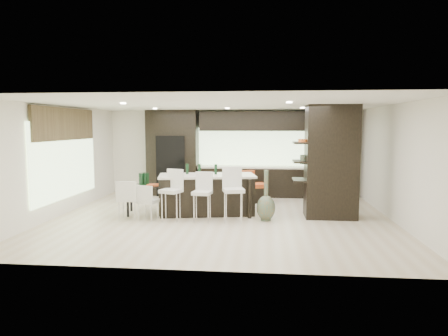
# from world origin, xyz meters

# --- Properties ---
(ground) EXTENTS (8.00, 8.00, 0.00)m
(ground) POSITION_xyz_m (0.00, 0.00, 0.00)
(ground) COLOR beige
(ground) RESTS_ON ground
(back_wall) EXTENTS (8.00, 0.02, 2.70)m
(back_wall) POSITION_xyz_m (0.00, 3.50, 1.35)
(back_wall) COLOR white
(back_wall) RESTS_ON ground
(left_wall) EXTENTS (0.02, 7.00, 2.70)m
(left_wall) POSITION_xyz_m (-4.00, 0.00, 1.35)
(left_wall) COLOR white
(left_wall) RESTS_ON ground
(right_wall) EXTENTS (0.02, 7.00, 2.70)m
(right_wall) POSITION_xyz_m (4.00, 0.00, 1.35)
(right_wall) COLOR white
(right_wall) RESTS_ON ground
(ceiling) EXTENTS (8.00, 7.00, 0.02)m
(ceiling) POSITION_xyz_m (0.00, 0.00, 2.70)
(ceiling) COLOR white
(ceiling) RESTS_ON ground
(window_left) EXTENTS (0.04, 3.20, 1.90)m
(window_left) POSITION_xyz_m (-3.96, 0.20, 1.35)
(window_left) COLOR #B2D199
(window_left) RESTS_ON left_wall
(window_back) EXTENTS (3.40, 0.04, 1.20)m
(window_back) POSITION_xyz_m (0.60, 3.46, 1.55)
(window_back) COLOR #B2D199
(window_back) RESTS_ON back_wall
(stone_accent) EXTENTS (0.08, 3.00, 0.80)m
(stone_accent) POSITION_xyz_m (-3.93, 0.20, 2.25)
(stone_accent) COLOR brown
(stone_accent) RESTS_ON left_wall
(ceiling_spots) EXTENTS (4.00, 3.00, 0.02)m
(ceiling_spots) POSITION_xyz_m (0.00, 0.25, 2.68)
(ceiling_spots) COLOR white
(ceiling_spots) RESTS_ON ceiling
(back_cabinetry) EXTENTS (6.80, 0.68, 2.70)m
(back_cabinetry) POSITION_xyz_m (0.50, 3.17, 1.35)
(back_cabinetry) COLOR black
(back_cabinetry) RESTS_ON ground
(refrigerator) EXTENTS (0.90, 0.68, 1.90)m
(refrigerator) POSITION_xyz_m (-1.90, 3.12, 0.95)
(refrigerator) COLOR black
(refrigerator) RESTS_ON ground
(partition_column) EXTENTS (1.20, 0.80, 2.70)m
(partition_column) POSITION_xyz_m (2.60, 0.40, 1.35)
(partition_column) COLOR black
(partition_column) RESTS_ON ground
(kitchen_island) EXTENTS (2.53, 1.45, 0.99)m
(kitchen_island) POSITION_xyz_m (-0.42, 0.49, 0.50)
(kitchen_island) COLOR black
(kitchen_island) RESTS_ON ground
(stool_left) EXTENTS (0.55, 0.55, 0.96)m
(stool_left) POSITION_xyz_m (-1.15, -0.34, 0.48)
(stool_left) COLOR silver
(stool_left) RESTS_ON ground
(stool_mid) EXTENTS (0.45, 0.45, 0.92)m
(stool_mid) POSITION_xyz_m (-0.42, -0.33, 0.46)
(stool_mid) COLOR silver
(stool_mid) RESTS_ON ground
(stool_right) EXTENTS (0.55, 0.55, 1.02)m
(stool_right) POSITION_xyz_m (0.31, -0.35, 0.51)
(stool_right) COLOR silver
(stool_right) RESTS_ON ground
(bench) EXTENTS (1.51, 0.99, 0.54)m
(bench) POSITION_xyz_m (0.38, 2.04, 0.27)
(bench) COLOR black
(bench) RESTS_ON ground
(floor_vase) EXTENTS (0.52, 0.52, 1.19)m
(floor_vase) POSITION_xyz_m (1.06, -0.11, 0.59)
(floor_vase) COLOR #4D573F
(floor_vase) RESTS_ON ground
(dining_table) EXTENTS (1.63, 1.13, 0.72)m
(dining_table) POSITION_xyz_m (-1.70, 0.40, 0.36)
(dining_table) COLOR white
(dining_table) RESTS_ON ground
(chair_near) EXTENTS (0.50, 0.50, 0.77)m
(chair_near) POSITION_xyz_m (-1.70, -0.31, 0.39)
(chair_near) COLOR silver
(chair_near) RESTS_ON ground
(chair_far) EXTENTS (0.51, 0.51, 0.87)m
(chair_far) POSITION_xyz_m (-2.17, -0.34, 0.43)
(chair_far) COLOR silver
(chair_far) RESTS_ON ground
(chair_end) EXTENTS (0.54, 0.54, 0.94)m
(chair_end) POSITION_xyz_m (-0.62, 0.40, 0.47)
(chair_end) COLOR silver
(chair_end) RESTS_ON ground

